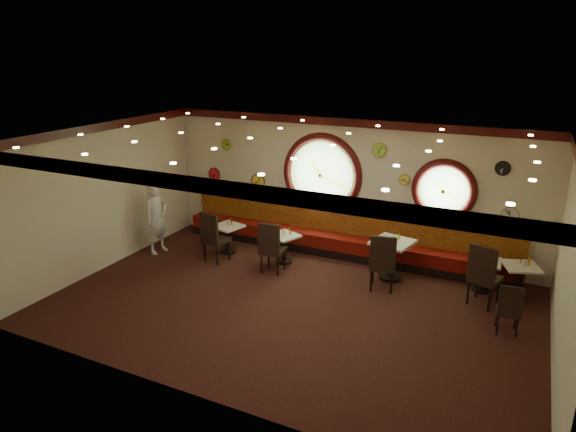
% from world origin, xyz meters
% --- Properties ---
extents(floor, '(9.00, 6.00, 0.00)m').
position_xyz_m(floor, '(0.00, 0.00, 0.00)').
color(floor, black).
rests_on(floor, ground).
extents(ceiling, '(9.00, 6.00, 0.02)m').
position_xyz_m(ceiling, '(0.00, 0.00, 3.20)').
color(ceiling, '#B48433').
rests_on(ceiling, wall_back).
extents(wall_back, '(9.00, 0.02, 3.20)m').
position_xyz_m(wall_back, '(0.00, 3.00, 1.60)').
color(wall_back, beige).
rests_on(wall_back, floor).
extents(wall_front, '(9.00, 0.02, 3.20)m').
position_xyz_m(wall_front, '(0.00, -3.00, 1.60)').
color(wall_front, beige).
rests_on(wall_front, floor).
extents(wall_left, '(0.02, 6.00, 3.20)m').
position_xyz_m(wall_left, '(-4.50, 0.00, 1.60)').
color(wall_left, beige).
rests_on(wall_left, floor).
extents(wall_right, '(0.02, 6.00, 3.20)m').
position_xyz_m(wall_right, '(4.50, 0.00, 1.60)').
color(wall_right, beige).
rests_on(wall_right, floor).
extents(molding_back, '(9.00, 0.10, 0.18)m').
position_xyz_m(molding_back, '(0.00, 2.95, 3.11)').
color(molding_back, '#3A0A0A').
rests_on(molding_back, wall_back).
extents(molding_front, '(9.00, 0.10, 0.18)m').
position_xyz_m(molding_front, '(0.00, -2.95, 3.11)').
color(molding_front, '#3A0A0A').
rests_on(molding_front, wall_back).
extents(molding_left, '(0.10, 6.00, 0.18)m').
position_xyz_m(molding_left, '(-4.45, 0.00, 3.11)').
color(molding_left, '#3A0A0A').
rests_on(molding_left, wall_back).
extents(banquette_base, '(8.00, 0.55, 0.20)m').
position_xyz_m(banquette_base, '(0.00, 2.72, 0.10)').
color(banquette_base, black).
rests_on(banquette_base, floor).
extents(banquette_seat, '(8.00, 0.55, 0.30)m').
position_xyz_m(banquette_seat, '(0.00, 2.72, 0.35)').
color(banquette_seat, '#5B0B07').
rests_on(banquette_seat, banquette_base).
extents(banquette_back, '(8.00, 0.10, 0.55)m').
position_xyz_m(banquette_back, '(0.00, 2.94, 0.75)').
color(banquette_back, '#641407').
rests_on(banquette_back, wall_back).
extents(porthole_left_glass, '(1.66, 0.02, 1.66)m').
position_xyz_m(porthole_left_glass, '(-0.60, 3.00, 1.85)').
color(porthole_left_glass, '#87C274').
rests_on(porthole_left_glass, wall_back).
extents(porthole_left_frame, '(1.98, 0.18, 1.98)m').
position_xyz_m(porthole_left_frame, '(-0.60, 2.98, 1.85)').
color(porthole_left_frame, '#3A0A0A').
rests_on(porthole_left_frame, wall_back).
extents(porthole_left_ring, '(1.61, 0.03, 1.61)m').
position_xyz_m(porthole_left_ring, '(-0.60, 2.95, 1.85)').
color(porthole_left_ring, gold).
rests_on(porthole_left_ring, wall_back).
extents(porthole_right_glass, '(1.10, 0.02, 1.10)m').
position_xyz_m(porthole_right_glass, '(2.20, 3.00, 1.80)').
color(porthole_right_glass, '#87C274').
rests_on(porthole_right_glass, wall_back).
extents(porthole_right_frame, '(1.38, 0.18, 1.38)m').
position_xyz_m(porthole_right_frame, '(2.20, 2.98, 1.80)').
color(porthole_right_frame, '#3A0A0A').
rests_on(porthole_right_frame, wall_back).
extents(porthole_right_ring, '(1.09, 0.03, 1.09)m').
position_xyz_m(porthole_right_ring, '(2.20, 2.95, 1.80)').
color(porthole_right_ring, gold).
rests_on(porthole_right_ring, wall_back).
extents(wall_clock_0, '(0.26, 0.03, 0.26)m').
position_xyz_m(wall_clock_0, '(-3.20, 2.96, 2.35)').
color(wall_clock_0, '#94D42A').
rests_on(wall_clock_0, wall_back).
extents(wall_clock_1, '(0.36, 0.03, 0.36)m').
position_xyz_m(wall_clock_1, '(-2.30, 2.96, 1.50)').
color(wall_clock_1, yellow).
rests_on(wall_clock_1, wall_back).
extents(wall_clock_2, '(0.24, 0.03, 0.24)m').
position_xyz_m(wall_clock_2, '(0.85, 2.96, 1.20)').
color(wall_clock_2, red).
rests_on(wall_clock_2, wall_back).
extents(wall_clock_3, '(0.34, 0.03, 0.34)m').
position_xyz_m(wall_clock_3, '(3.55, 2.96, 1.45)').
color(wall_clock_3, white).
rests_on(wall_clock_3, wall_back).
extents(wall_clock_4, '(0.30, 0.03, 0.30)m').
position_xyz_m(wall_clock_4, '(0.75, 2.96, 2.55)').
color(wall_clock_4, '#8DCA3F').
rests_on(wall_clock_4, wall_back).
extents(wall_clock_5, '(0.20, 0.03, 0.20)m').
position_xyz_m(wall_clock_5, '(-1.90, 2.96, 1.20)').
color(wall_clock_5, silver).
rests_on(wall_clock_5, wall_back).
extents(wall_clock_6, '(0.28, 0.03, 0.28)m').
position_xyz_m(wall_clock_6, '(3.30, 2.96, 2.40)').
color(wall_clock_6, black).
rests_on(wall_clock_6, wall_back).
extents(wall_clock_7, '(0.22, 0.03, 0.22)m').
position_xyz_m(wall_clock_7, '(1.35, 2.96, 1.95)').
color(wall_clock_7, '#DBD549').
rests_on(wall_clock_7, wall_back).
extents(wall_clock_8, '(0.32, 0.03, 0.32)m').
position_xyz_m(wall_clock_8, '(-3.60, 2.96, 1.55)').
color(wall_clock_8, red).
rests_on(wall_clock_8, wall_back).
extents(table_a, '(0.75, 0.75, 0.68)m').
position_xyz_m(table_a, '(-2.48, 1.75, 0.43)').
color(table_a, black).
rests_on(table_a, floor).
extents(table_b, '(0.78, 0.78, 0.66)m').
position_xyz_m(table_b, '(-1.01, 1.80, 0.42)').
color(table_b, black).
rests_on(table_b, floor).
extents(table_c, '(0.92, 0.92, 0.86)m').
position_xyz_m(table_c, '(1.41, 2.00, 0.54)').
color(table_c, black).
rests_on(table_c, floor).
extents(table_d, '(0.63, 0.63, 0.66)m').
position_xyz_m(table_d, '(3.24, 2.24, 0.42)').
color(table_d, black).
rests_on(table_d, floor).
extents(table_e, '(0.80, 0.80, 0.69)m').
position_xyz_m(table_e, '(3.90, 2.23, 0.43)').
color(table_e, black).
rests_on(table_e, floor).
extents(chair_a, '(0.58, 0.58, 0.74)m').
position_xyz_m(chair_a, '(-2.46, 1.10, 0.69)').
color(chair_a, black).
rests_on(chair_a, floor).
extents(chair_b, '(0.52, 0.52, 0.72)m').
position_xyz_m(chair_b, '(-1.01, 1.14, 0.67)').
color(chair_b, black).
rests_on(chair_b, floor).
extents(chair_c, '(0.60, 0.60, 0.75)m').
position_xyz_m(chair_c, '(1.40, 1.35, 0.69)').
color(chair_c, black).
rests_on(chair_c, floor).
extents(chair_d, '(0.65, 0.65, 0.77)m').
position_xyz_m(chair_d, '(3.27, 1.54, 0.72)').
color(chair_d, black).
rests_on(chair_d, floor).
extents(chair_e, '(0.44, 0.44, 0.58)m').
position_xyz_m(chair_e, '(3.80, 0.68, 0.54)').
color(chair_e, black).
rests_on(chair_e, floor).
extents(condiment_a_salt, '(0.03, 0.03, 0.10)m').
position_xyz_m(condiment_a_salt, '(-2.51, 1.84, 0.73)').
color(condiment_a_salt, silver).
rests_on(condiment_a_salt, table_a).
extents(condiment_b_salt, '(0.04, 0.04, 0.11)m').
position_xyz_m(condiment_b_salt, '(-1.07, 1.86, 0.72)').
color(condiment_b_salt, silver).
rests_on(condiment_b_salt, table_b).
extents(condiment_c_salt, '(0.04, 0.04, 0.10)m').
position_xyz_m(condiment_c_salt, '(1.26, 2.08, 0.91)').
color(condiment_c_salt, silver).
rests_on(condiment_c_salt, table_c).
extents(condiment_d_salt, '(0.04, 0.04, 0.11)m').
position_xyz_m(condiment_d_salt, '(3.12, 2.28, 0.72)').
color(condiment_d_salt, silver).
rests_on(condiment_d_salt, table_d).
extents(condiment_a_pepper, '(0.04, 0.04, 0.11)m').
position_xyz_m(condiment_a_pepper, '(-2.45, 1.73, 0.74)').
color(condiment_a_pepper, silver).
rests_on(condiment_a_pepper, table_a).
extents(condiment_b_pepper, '(0.04, 0.04, 0.11)m').
position_xyz_m(condiment_b_pepper, '(-1.00, 1.77, 0.72)').
color(condiment_b_pepper, silver).
rests_on(condiment_b_pepper, table_b).
extents(condiment_c_pepper, '(0.04, 0.04, 0.11)m').
position_xyz_m(condiment_c_pepper, '(1.44, 2.02, 0.91)').
color(condiment_c_pepper, silver).
rests_on(condiment_c_pepper, table_c).
extents(condiment_d_pepper, '(0.03, 0.03, 0.09)m').
position_xyz_m(condiment_d_pepper, '(3.27, 2.22, 0.70)').
color(condiment_d_pepper, silver).
rests_on(condiment_d_pepper, table_d).
extents(condiment_a_bottle, '(0.05, 0.05, 0.16)m').
position_xyz_m(condiment_a_bottle, '(-2.41, 1.80, 0.76)').
color(condiment_a_bottle, gold).
rests_on(condiment_a_bottle, table_a).
extents(condiment_b_bottle, '(0.06, 0.06, 0.18)m').
position_xyz_m(condiment_b_bottle, '(-0.91, 1.91, 0.75)').
color(condiment_b_bottle, orange).
rests_on(condiment_b_bottle, table_b).
extents(condiment_c_bottle, '(0.04, 0.04, 0.14)m').
position_xyz_m(condiment_c_bottle, '(1.51, 2.11, 0.93)').
color(condiment_c_bottle, gold).
rests_on(condiment_c_bottle, table_c).
extents(condiment_d_bottle, '(0.05, 0.05, 0.17)m').
position_xyz_m(condiment_d_bottle, '(3.31, 2.26, 0.74)').
color(condiment_d_bottle, gold).
rests_on(condiment_d_bottle, table_d).
extents(condiment_e_salt, '(0.03, 0.03, 0.09)m').
position_xyz_m(condiment_e_salt, '(3.87, 2.31, 0.73)').
color(condiment_e_salt, silver).
rests_on(condiment_e_salt, table_e).
extents(condiment_e_pepper, '(0.04, 0.04, 0.10)m').
position_xyz_m(condiment_e_pepper, '(3.95, 2.20, 0.74)').
color(condiment_e_pepper, silver).
rests_on(condiment_e_pepper, table_e).
extents(condiment_e_bottle, '(0.06, 0.06, 0.18)m').
position_xyz_m(condiment_e_bottle, '(4.02, 2.30, 0.78)').
color(condiment_e_bottle, gold).
rests_on(condiment_e_bottle, table_e).
extents(waiter, '(0.49, 0.68, 1.72)m').
position_xyz_m(waiter, '(-4.00, 1.05, 0.86)').
color(waiter, silver).
rests_on(waiter, floor).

